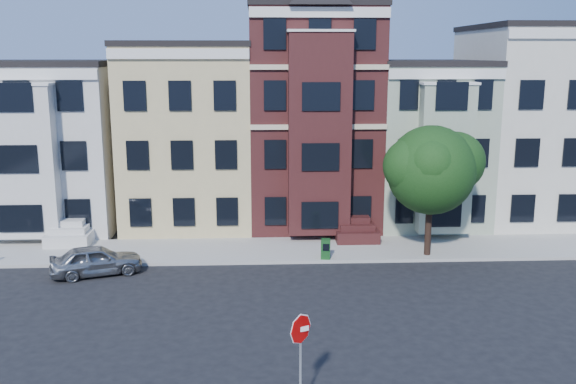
{
  "coord_description": "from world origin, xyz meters",
  "views": [
    {
      "loc": [
        -3.07,
        -22.61,
        9.64
      ],
      "look_at": [
        -1.92,
        2.59,
        4.2
      ],
      "focal_mm": 40.0,
      "sensor_mm": 36.0,
      "label": 1
    }
  ],
  "objects_px": {
    "parked_car": "(96,260)",
    "stop_sign": "(300,356)",
    "street_tree": "(431,176)",
    "newspaper_box": "(326,249)"
  },
  "relations": [
    {
      "from": "street_tree",
      "to": "parked_car",
      "type": "distance_m",
      "value": 15.82
    },
    {
      "from": "street_tree",
      "to": "newspaper_box",
      "type": "height_order",
      "value": "street_tree"
    },
    {
      "from": "parked_car",
      "to": "stop_sign",
      "type": "height_order",
      "value": "stop_sign"
    },
    {
      "from": "parked_car",
      "to": "newspaper_box",
      "type": "xyz_separation_m",
      "value": [
        10.39,
        1.35,
        -0.05
      ]
    },
    {
      "from": "street_tree",
      "to": "newspaper_box",
      "type": "xyz_separation_m",
      "value": [
        -4.98,
        -0.42,
        -3.39
      ]
    },
    {
      "from": "street_tree",
      "to": "parked_car",
      "type": "xyz_separation_m",
      "value": [
        -15.37,
        -1.77,
        -3.34
      ]
    },
    {
      "from": "newspaper_box",
      "to": "stop_sign",
      "type": "bearing_deg",
      "value": -90.14
    },
    {
      "from": "parked_car",
      "to": "stop_sign",
      "type": "relative_size",
      "value": 1.28
    },
    {
      "from": "stop_sign",
      "to": "parked_car",
      "type": "bearing_deg",
      "value": 100.93
    },
    {
      "from": "street_tree",
      "to": "parked_car",
      "type": "relative_size",
      "value": 1.95
    }
  ]
}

